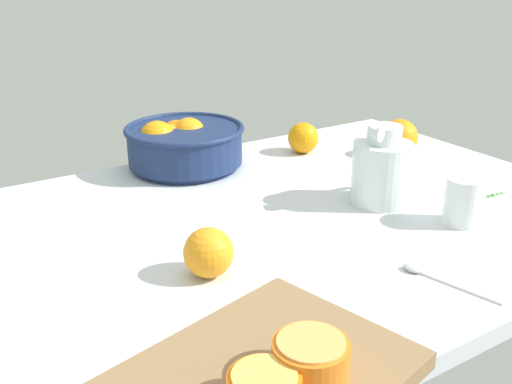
{
  "coord_description": "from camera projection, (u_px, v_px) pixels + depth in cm",
  "views": [
    {
      "loc": [
        -55.31,
        -81.34,
        44.93
      ],
      "look_at": [
        -3.91,
        -0.94,
        6.72
      ],
      "focal_mm": 41.9,
      "sensor_mm": 36.0,
      "label": 1
    }
  ],
  "objects": [
    {
      "name": "loose_orange_1",
      "position": [
        399.0,
        138.0,
        1.41
      ],
      "size": [
        8.79,
        8.79,
        8.79
      ],
      "primitive_type": "sphere",
      "color": "orange",
      "rests_on": "ground_plane"
    },
    {
      "name": "juice_pitcher",
      "position": [
        382.0,
        174.0,
        1.14
      ],
      "size": [
        15.26,
        11.36,
        16.24
      ],
      "color": "white",
      "rests_on": "ground_plane"
    },
    {
      "name": "loose_orange_0",
      "position": [
        209.0,
        253.0,
        0.88
      ],
      "size": [
        7.57,
        7.57,
        7.57
      ],
      "primitive_type": "sphere",
      "color": "orange",
      "rests_on": "ground_plane"
    },
    {
      "name": "fruit_bowl",
      "position": [
        184.0,
        144.0,
        1.33
      ],
      "size": [
        26.6,
        26.6,
        10.96
      ],
      "color": "navy",
      "rests_on": "ground_plane"
    },
    {
      "name": "loose_orange_2",
      "position": [
        303.0,
        138.0,
        1.43
      ],
      "size": [
        7.41,
        7.41,
        7.41
      ],
      "primitive_type": "sphere",
      "color": "orange",
      "rests_on": "ground_plane"
    },
    {
      "name": "ground_plane",
      "position": [
        271.0,
        228.0,
        1.09
      ],
      "size": [
        129.26,
        86.66,
        3.0
      ],
      "primitive_type": "cube",
      "color": "silver"
    },
    {
      "name": "orange_half_0",
      "position": [
        310.0,
        359.0,
        0.64
      ],
      "size": [
        8.48,
        8.48,
        4.52
      ],
      "color": "orange",
      "rests_on": "cutting_board"
    },
    {
      "name": "herb_sprig_1",
      "position": [
        493.0,
        195.0,
        1.19
      ],
      "size": [
        7.21,
        1.02,
        0.97
      ],
      "color": "#4F933D",
      "rests_on": "ground_plane"
    },
    {
      "name": "spoon",
      "position": [
        434.0,
        277.0,
        0.88
      ],
      "size": [
        5.07,
        15.38,
        1.0
      ],
      "color": "silver",
      "rests_on": "ground_plane"
    },
    {
      "name": "juice_glass",
      "position": [
        463.0,
        204.0,
        1.06
      ],
      "size": [
        6.91,
        6.91,
        8.59
      ],
      "color": "white",
      "rests_on": "ground_plane"
    }
  ]
}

